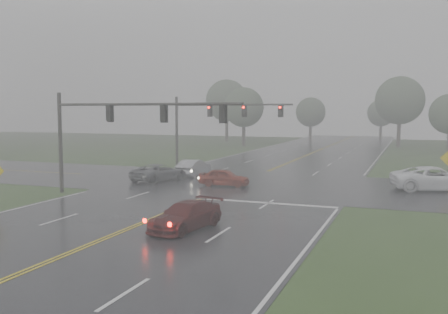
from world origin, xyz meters
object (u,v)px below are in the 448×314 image
at_px(sedan_red, 224,186).
at_px(sedan_silver, 194,176).
at_px(car_grey, 159,181).
at_px(pickup_white, 435,191).
at_px(signal_gantry_near, 112,123).
at_px(signal_gantry_far, 211,118).
at_px(sedan_maroon, 186,230).

height_order(sedan_red, sedan_silver, sedan_silver).
height_order(car_grey, pickup_white, pickup_white).
xyz_separation_m(signal_gantry_near, signal_gantry_far, (-0.45, 18.15, 0.09)).
xyz_separation_m(pickup_white, signal_gantry_near, (-20.29, -10.11, 4.91)).
xyz_separation_m(sedan_maroon, sedan_silver, (-7.80, 18.12, 0.00)).
bearing_deg(signal_gantry_far, sedan_maroon, -70.13).
distance_m(sedan_maroon, car_grey, 16.99).
xyz_separation_m(sedan_red, signal_gantry_far, (-5.85, 11.41, 5.00)).
distance_m(sedan_red, signal_gantry_near, 9.93).
bearing_deg(sedan_silver, signal_gantry_far, -78.68).
relative_size(sedan_maroon, car_grey, 0.91).
bearing_deg(signal_gantry_near, car_grey, 94.27).
bearing_deg(signal_gantry_near, sedan_red, 51.31).
height_order(sedan_red, pickup_white, pickup_white).
height_order(car_grey, signal_gantry_far, signal_gantry_far).
height_order(sedan_silver, signal_gantry_near, signal_gantry_near).
relative_size(sedan_maroon, signal_gantry_near, 0.33).
distance_m(sedan_silver, pickup_white, 19.53).
bearing_deg(sedan_red, signal_gantry_near, 136.69).
bearing_deg(signal_gantry_far, car_grey, -90.58).
bearing_deg(sedan_silver, sedan_red, 136.67).
relative_size(sedan_maroon, signal_gantry_far, 0.37).
distance_m(sedan_red, sedan_silver, 6.45).
distance_m(pickup_white, signal_gantry_near, 23.19).
bearing_deg(pickup_white, sedan_red, 85.91).
xyz_separation_m(sedan_maroon, car_grey, (-9.15, 14.31, 0.00)).
height_order(sedan_red, car_grey, car_grey).
relative_size(pickup_white, signal_gantry_far, 0.50).
xyz_separation_m(car_grey, pickup_white, (20.85, 2.66, 0.00)).
distance_m(sedan_maroon, sedan_red, 13.97).
height_order(pickup_white, signal_gantry_far, signal_gantry_far).
bearing_deg(sedan_maroon, sedan_silver, 124.02).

